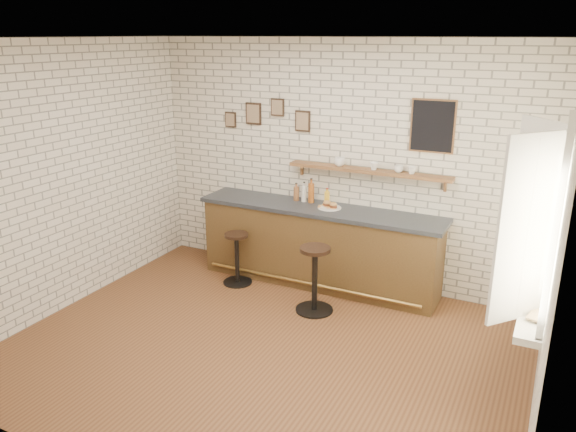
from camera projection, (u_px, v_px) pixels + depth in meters
name	position (u px, v px, depth m)	size (l,w,h in m)	color
ground	(263.00, 349.00, 5.67)	(5.00, 5.00, 0.00)	brown
bar_counter	(319.00, 246.00, 7.02)	(3.10, 0.65, 1.01)	#533C1E
sandwich_plate	(329.00, 208.00, 6.82)	(0.28, 0.28, 0.01)	white
ciabatta_sandwich	(330.00, 205.00, 6.81)	(0.22, 0.16, 0.07)	tan
potato_chips	(328.00, 207.00, 6.82)	(0.25, 0.18, 0.00)	gold
bitters_bottle_brown	(296.00, 193.00, 7.11)	(0.07, 0.07, 0.23)	brown
bitters_bottle_white	(304.00, 193.00, 7.06)	(0.07, 0.07, 0.26)	silver
bitters_bottle_amber	(311.00, 193.00, 7.02)	(0.08, 0.08, 0.31)	#9D4E19
condiment_bottle_yellow	(327.00, 198.00, 6.94)	(0.07, 0.07, 0.21)	yellow
bar_stool_left	(237.00, 257.00, 7.06)	(0.37, 0.37, 0.67)	black
bar_stool_right	(315.00, 277.00, 6.32)	(0.43, 0.43, 0.78)	black
wall_shelf	(368.00, 171.00, 6.66)	(2.00, 0.18, 0.18)	brown
shelf_cup_a	(340.00, 162.00, 6.79)	(0.13, 0.13, 0.11)	white
shelf_cup_b	(374.00, 166.00, 6.61)	(0.10, 0.10, 0.09)	white
shelf_cup_c	(399.00, 169.00, 6.49)	(0.11, 0.11, 0.09)	white
shelf_cup_d	(412.00, 170.00, 6.42)	(0.09, 0.09, 0.09)	white
back_wall_decor	(358.00, 121.00, 6.63)	(2.96, 0.02, 0.56)	black
window_sill	(534.00, 305.00, 4.63)	(0.20, 1.35, 0.06)	white
casement_window	(541.00, 218.00, 4.42)	(0.40, 1.30, 1.56)	white
book_lower	(529.00, 314.00, 4.40)	(0.15, 0.20, 0.02)	tan
book_upper	(529.00, 313.00, 4.38)	(0.16, 0.22, 0.02)	tan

